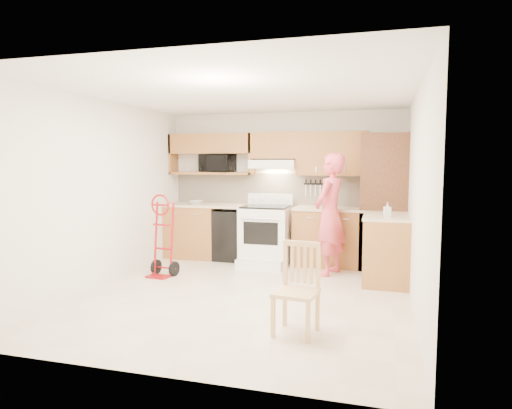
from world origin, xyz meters
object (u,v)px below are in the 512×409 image
at_px(person, 330,214).
at_px(dining_chair, 296,289).
at_px(microwave, 217,163).
at_px(range, 265,230).
at_px(hand_truck, 161,240).

relative_size(person, dining_chair, 2.03).
distance_m(microwave, dining_chair, 3.94).
bearing_deg(person, range, -90.27).
distance_m(person, dining_chair, 2.48).
bearing_deg(hand_truck, microwave, 86.63).
distance_m(range, dining_chair, 2.96).
xyz_separation_m(range, dining_chair, (1.03, -2.77, -0.12)).
relative_size(hand_truck, dining_chair, 1.22).
xyz_separation_m(microwave, range, (0.96, -0.40, -1.08)).
xyz_separation_m(person, hand_truck, (-2.35, -0.79, -0.36)).
xyz_separation_m(microwave, hand_truck, (-0.31, -1.52, -1.10)).
bearing_deg(hand_truck, person, 26.80).
xyz_separation_m(hand_truck, dining_chair, (2.31, -1.65, -0.10)).
relative_size(range, dining_chair, 1.28).
distance_m(microwave, range, 1.50).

